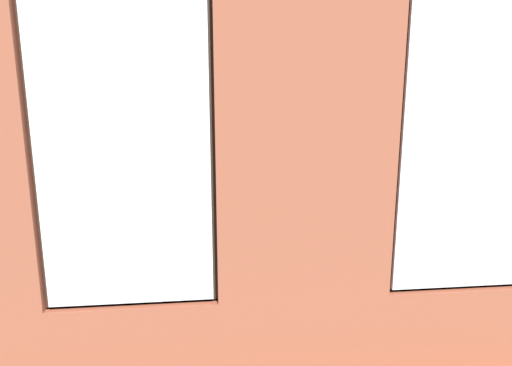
# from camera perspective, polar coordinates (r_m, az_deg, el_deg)

# --- Properties ---
(ground_plane) EXTENTS (6.87, 5.79, 0.10)m
(ground_plane) POSITION_cam_1_polar(r_m,az_deg,el_deg) (5.71, 0.42, -8.76)
(ground_plane) COLOR brown
(brick_wall_with_windows) EXTENTS (6.27, 0.30, 3.57)m
(brick_wall_with_windows) POSITION_cam_1_polar(r_m,az_deg,el_deg) (2.85, 6.41, 7.80)
(brick_wall_with_windows) COLOR #9E5138
(brick_wall_with_windows) RESTS_ON ground_plane
(couch_by_window) EXTENTS (1.77, 0.87, 0.80)m
(couch_by_window) POSITION_cam_1_polar(r_m,az_deg,el_deg) (3.85, 2.42, -13.47)
(couch_by_window) COLOR black
(couch_by_window) RESTS_ON ground_plane
(couch_left) EXTENTS (0.92, 2.11, 0.80)m
(couch_left) POSITION_cam_1_polar(r_m,az_deg,el_deg) (6.36, 22.80, -3.93)
(couch_left) COLOR black
(couch_left) RESTS_ON ground_plane
(coffee_table) EXTENTS (1.39, 0.79, 0.43)m
(coffee_table) POSITION_cam_1_polar(r_m,az_deg,el_deg) (5.42, -2.43, -5.08)
(coffee_table) COLOR olive
(coffee_table) RESTS_ON ground_plane
(cup_ceramic) EXTENTS (0.09, 0.09, 0.11)m
(cup_ceramic) POSITION_cam_1_polar(r_m,az_deg,el_deg) (5.39, -2.44, -4.01)
(cup_ceramic) COLOR #33567F
(cup_ceramic) RESTS_ON coffee_table
(candle_jar) EXTENTS (0.08, 0.08, 0.12)m
(candle_jar) POSITION_cam_1_polar(r_m,az_deg,el_deg) (5.48, -4.33, -3.69)
(candle_jar) COLOR #B7333D
(candle_jar) RESTS_ON coffee_table
(table_plant_small) EXTENTS (0.16, 0.16, 0.24)m
(table_plant_small) POSITION_cam_1_polar(r_m,az_deg,el_deg) (5.54, 1.43, -2.76)
(table_plant_small) COLOR #47423D
(table_plant_small) RESTS_ON coffee_table
(remote_gray) EXTENTS (0.15, 0.16, 0.02)m
(remote_gray) POSITION_cam_1_polar(r_m,az_deg,el_deg) (5.30, -1.21, -4.78)
(remote_gray) COLOR #59595B
(remote_gray) RESTS_ON coffee_table
(remote_black) EXTENTS (0.16, 0.15, 0.02)m
(remote_black) POSITION_cam_1_polar(r_m,az_deg,el_deg) (5.28, -6.90, -4.92)
(remote_black) COLOR black
(remote_black) RESTS_ON coffee_table
(media_console) EXTENTS (1.19, 0.42, 0.46)m
(media_console) POSITION_cam_1_polar(r_m,az_deg,el_deg) (5.72, -28.35, -7.26)
(media_console) COLOR black
(media_console) RESTS_ON ground_plane
(tv_flatscreen) EXTENTS (1.04, 0.20, 0.72)m
(tv_flatscreen) POSITION_cam_1_polar(r_m,az_deg,el_deg) (5.57, -28.96, -1.44)
(tv_flatscreen) COLOR black
(tv_flatscreen) RESTS_ON media_console
(papasan_chair) EXTENTS (1.14, 1.14, 0.71)m
(papasan_chair) POSITION_cam_1_polar(r_m,az_deg,el_deg) (7.08, 0.17, -0.36)
(papasan_chair) COLOR olive
(papasan_chair) RESTS_ON ground_plane
(potted_plant_by_left_couch) EXTENTS (0.32, 0.32, 0.59)m
(potted_plant_by_left_couch) POSITION_cam_1_polar(r_m,az_deg,el_deg) (7.49, 14.68, -0.44)
(potted_plant_by_left_couch) COLOR brown
(potted_plant_by_left_couch) RESTS_ON ground_plane
(potted_plant_corner_near_left) EXTENTS (0.84, 0.81, 1.25)m
(potted_plant_corner_near_left) POSITION_cam_1_polar(r_m,az_deg,el_deg) (7.97, 17.49, 2.10)
(potted_plant_corner_near_left) COLOR beige
(potted_plant_corner_near_left) RESTS_ON ground_plane
(potted_plant_mid_room_small) EXTENTS (0.32, 0.32, 0.52)m
(potted_plant_mid_room_small) POSITION_cam_1_polar(r_m,az_deg,el_deg) (6.16, 4.97, -3.23)
(potted_plant_mid_room_small) COLOR brown
(potted_plant_mid_room_small) RESTS_ON ground_plane
(potted_plant_foreground_right) EXTENTS (0.74, 0.74, 1.03)m
(potted_plant_foreground_right) POSITION_cam_1_polar(r_m,az_deg,el_deg) (7.49, -20.56, 1.46)
(potted_plant_foreground_right) COLOR beige
(potted_plant_foreground_right) RESTS_ON ground_plane
(potted_plant_near_tv) EXTENTS (0.52, 0.52, 0.76)m
(potted_plant_near_tv) POSITION_cam_1_polar(r_m,az_deg,el_deg) (4.52, -27.06, -8.68)
(potted_plant_near_tv) COLOR gray
(potted_plant_near_tv) RESTS_ON ground_plane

